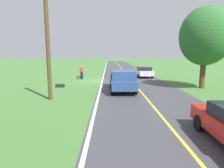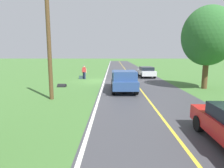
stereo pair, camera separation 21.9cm
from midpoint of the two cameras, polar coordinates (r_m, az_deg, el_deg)
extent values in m
plane|color=#427033|center=(22.73, -4.53, 0.90)|extent=(200.00, 200.00, 0.00)
cube|color=#3D3D42|center=(22.80, 6.83, 0.90)|extent=(7.39, 120.00, 0.00)
cube|color=silver|center=(22.67, -2.04, 0.92)|extent=(0.16, 117.60, 0.00)
cube|color=gold|center=(22.80, 6.83, 0.90)|extent=(0.14, 117.60, 0.00)
cylinder|color=navy|center=(24.51, -7.80, 2.48)|extent=(0.18, 0.18, 0.88)
cylinder|color=navy|center=(24.79, -8.19, 2.54)|extent=(0.18, 0.18, 0.88)
cube|color=red|center=(24.58, -8.04, 4.20)|extent=(0.41, 0.28, 0.58)
sphere|color=tan|center=(24.55, -8.06, 5.14)|extent=(0.23, 0.23, 0.23)
sphere|color=#4C564C|center=(24.54, -8.06, 5.32)|extent=(0.20, 0.20, 0.20)
cube|color=navy|center=(24.77, -7.94, 4.31)|extent=(0.33, 0.22, 0.44)
cylinder|color=tan|center=(24.51, -7.44, 3.94)|extent=(0.10, 0.10, 0.58)
cylinder|color=tan|center=(24.62, -8.63, 3.94)|extent=(0.10, 0.10, 0.58)
cube|color=#384C56|center=(24.71, -8.96, 1.97)|extent=(0.47, 0.23, 0.42)
cube|color=#2D4C84|center=(16.89, 3.82, 0.65)|extent=(2.07, 5.43, 0.70)
cube|color=#2D4C84|center=(15.63, 4.17, 2.58)|extent=(1.87, 2.19, 0.72)
cube|color=black|center=(15.62, 4.18, 2.85)|extent=(1.70, 1.32, 0.43)
cube|color=#2D4C84|center=(17.98, 6.57, 2.97)|extent=(0.14, 3.03, 0.45)
cube|color=#2D4C84|center=(17.85, 0.57, 2.98)|extent=(0.14, 3.03, 0.45)
cube|color=#2D4C84|center=(19.39, 3.27, 3.45)|extent=(1.84, 0.13, 0.45)
cylinder|color=black|center=(15.33, 7.65, -1.61)|extent=(0.31, 0.80, 0.80)
cylinder|color=black|center=(15.18, 0.91, -1.63)|extent=(0.31, 0.80, 0.80)
cylinder|color=black|center=(18.56, 6.22, 0.28)|extent=(0.31, 0.80, 0.80)
cylinder|color=black|center=(18.43, 0.66, 0.28)|extent=(0.31, 0.80, 0.80)
cylinder|color=brown|center=(19.63, 26.18, 2.84)|extent=(0.49, 0.49, 2.81)
ellipsoid|color=#2D662D|center=(19.61, 26.88, 12.61)|extent=(4.57, 4.57, 5.25)
cube|color=silver|center=(26.90, 10.33, 3.43)|extent=(1.97, 4.45, 0.62)
cube|color=black|center=(26.66, 10.45, 4.54)|extent=(1.69, 2.42, 0.46)
cylinder|color=black|center=(28.15, 8.06, 3.09)|extent=(0.26, 0.67, 0.66)
cylinder|color=black|center=(28.47, 11.42, 3.07)|extent=(0.26, 0.67, 0.66)
cylinder|color=black|center=(25.41, 9.07, 2.43)|extent=(0.26, 0.67, 0.66)
cylinder|color=black|center=(25.76, 12.77, 2.41)|extent=(0.26, 0.67, 0.66)
cylinder|color=black|center=(8.98, 24.97, -10.59)|extent=(0.26, 0.67, 0.66)
cylinder|color=brown|center=(13.97, -17.75, 11.01)|extent=(0.28, 0.28, 7.59)
cylinder|color=black|center=(19.31, -14.32, -0.81)|extent=(0.80, 0.60, 0.60)
camera|label=1|loc=(0.11, -89.42, 0.09)|focal=30.81mm
camera|label=2|loc=(0.11, 90.58, -0.09)|focal=30.81mm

